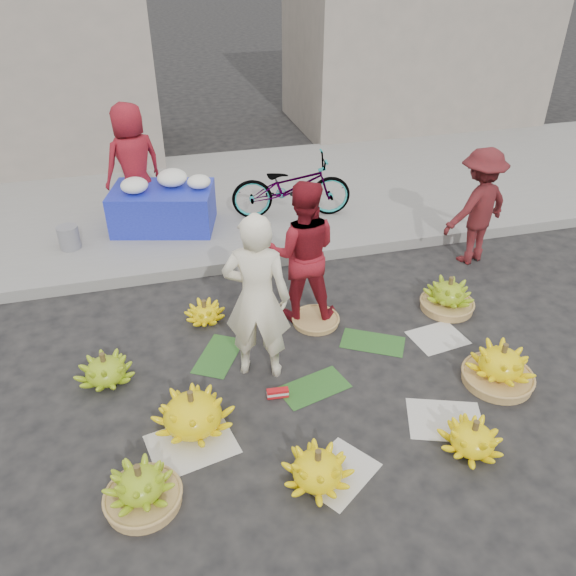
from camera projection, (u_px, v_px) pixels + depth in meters
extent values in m
plane|color=black|center=(318.00, 372.00, 5.50)|extent=(80.00, 80.00, 0.00)
cube|color=gray|center=(267.00, 258.00, 7.25)|extent=(40.00, 0.25, 0.15)
cube|color=gray|center=(237.00, 197.00, 8.96)|extent=(40.00, 4.00, 0.12)
cylinder|color=#4B391E|center=(190.00, 397.00, 4.68)|extent=(0.05, 0.05, 0.12)
cylinder|color=#A47C45|center=(144.00, 498.00, 4.23)|extent=(0.57, 0.57, 0.09)
cylinder|color=#4B391E|center=(138.00, 472.00, 4.06)|extent=(0.05, 0.05, 0.12)
cylinder|color=#4B391E|center=(318.00, 457.00, 4.26)|extent=(0.05, 0.05, 0.12)
cylinder|color=#4B391E|center=(476.00, 427.00, 4.54)|extent=(0.05, 0.05, 0.12)
cylinder|color=#A47C45|center=(497.00, 378.00, 5.36)|extent=(0.65, 0.65, 0.09)
cylinder|color=#4B391E|center=(505.00, 350.00, 5.18)|extent=(0.05, 0.05, 0.12)
cylinder|color=#A47C45|center=(447.00, 305.00, 6.40)|extent=(0.59, 0.59, 0.09)
cylinder|color=#4B391E|center=(451.00, 282.00, 6.23)|extent=(0.05, 0.05, 0.12)
cylinder|color=#4B391E|center=(103.00, 359.00, 5.25)|extent=(0.05, 0.05, 0.12)
cylinder|color=#4B391E|center=(204.00, 305.00, 6.12)|extent=(0.05, 0.05, 0.12)
cylinder|color=#A47C45|center=(316.00, 320.00, 6.18)|extent=(0.65, 0.65, 0.06)
cube|color=red|center=(278.00, 393.00, 5.18)|extent=(0.20, 0.08, 0.08)
imported|color=white|center=(257.00, 299.00, 5.07)|extent=(0.72, 0.59, 1.69)
imported|color=maroon|center=(302.00, 252.00, 5.90)|extent=(0.91, 0.79, 1.59)
imported|color=maroon|center=(478.00, 207.00, 6.98)|extent=(1.09, 0.81, 1.50)
cube|color=#1B25B2|center=(163.00, 208.00, 7.78)|extent=(1.53, 1.17, 0.57)
ellipsoid|color=white|center=(134.00, 186.00, 7.45)|extent=(0.36, 0.36, 0.20)
ellipsoid|color=white|center=(172.00, 178.00, 7.65)|extent=(0.41, 0.41, 0.22)
ellipsoid|color=white|center=(199.00, 182.00, 7.59)|extent=(0.32, 0.32, 0.17)
cylinder|color=slate|center=(69.00, 237.00, 7.32)|extent=(0.27, 0.27, 0.31)
imported|color=maroon|center=(133.00, 164.00, 7.70)|extent=(0.96, 0.82, 1.66)
imported|color=gray|center=(291.00, 187.00, 7.99)|extent=(0.84, 1.78, 0.90)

